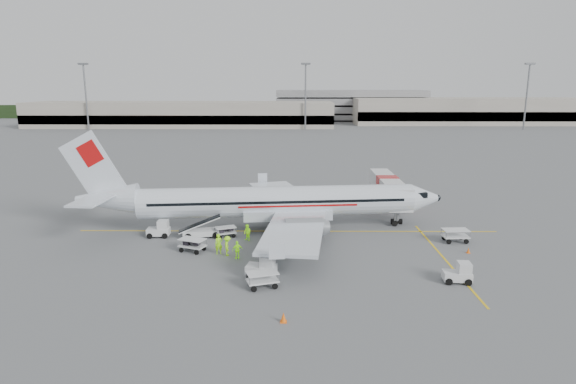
{
  "coord_description": "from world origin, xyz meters",
  "views": [
    {
      "loc": [
        0.41,
        -48.64,
        15.11
      ],
      "look_at": [
        0.0,
        2.0,
        3.8
      ],
      "focal_mm": 30.0,
      "sensor_mm": 36.0,
      "label": 1
    }
  ],
  "objects_px": {
    "aircraft": "(277,181)",
    "tug_fore": "(457,272)",
    "jet_bridge": "(387,194)",
    "belt_loader": "(202,224)",
    "tug_mid": "(261,266)",
    "tug_aft": "(158,229)"
  },
  "relations": [
    {
      "from": "tug_fore",
      "to": "jet_bridge",
      "type": "bearing_deg",
      "value": 97.89
    },
    {
      "from": "belt_loader",
      "to": "tug_mid",
      "type": "bearing_deg",
      "value": -67.74
    },
    {
      "from": "belt_loader",
      "to": "tug_aft",
      "type": "xyz_separation_m",
      "value": [
        -4.42,
        0.0,
        -0.51
      ]
    },
    {
      "from": "tug_aft",
      "to": "jet_bridge",
      "type": "bearing_deg",
      "value": 20.57
    },
    {
      "from": "jet_bridge",
      "to": "aircraft",
      "type": "bearing_deg",
      "value": -149.1
    },
    {
      "from": "jet_bridge",
      "to": "tug_aft",
      "type": "distance_m",
      "value": 27.34
    },
    {
      "from": "jet_bridge",
      "to": "tug_fore",
      "type": "relative_size",
      "value": 7.57
    },
    {
      "from": "belt_loader",
      "to": "tug_mid",
      "type": "height_order",
      "value": "belt_loader"
    },
    {
      "from": "aircraft",
      "to": "tug_fore",
      "type": "bearing_deg",
      "value": -49.72
    },
    {
      "from": "belt_loader",
      "to": "tug_aft",
      "type": "height_order",
      "value": "belt_loader"
    },
    {
      "from": "tug_mid",
      "to": "tug_aft",
      "type": "distance_m",
      "value": 15.17
    },
    {
      "from": "aircraft",
      "to": "belt_loader",
      "type": "bearing_deg",
      "value": -166.04
    },
    {
      "from": "jet_bridge",
      "to": "tug_mid",
      "type": "height_order",
      "value": "jet_bridge"
    },
    {
      "from": "tug_fore",
      "to": "tug_aft",
      "type": "relative_size",
      "value": 0.96
    },
    {
      "from": "tug_mid",
      "to": "jet_bridge",
      "type": "bearing_deg",
      "value": 66.94
    },
    {
      "from": "aircraft",
      "to": "belt_loader",
      "type": "xyz_separation_m",
      "value": [
        -7.6,
        -2.69,
        -3.87
      ]
    },
    {
      "from": "jet_bridge",
      "to": "tug_fore",
      "type": "distance_m",
      "value": 22.05
    },
    {
      "from": "tug_fore",
      "to": "tug_mid",
      "type": "height_order",
      "value": "tug_mid"
    },
    {
      "from": "aircraft",
      "to": "tug_aft",
      "type": "relative_size",
      "value": 17.07
    },
    {
      "from": "aircraft",
      "to": "tug_aft",
      "type": "xyz_separation_m",
      "value": [
        -12.02,
        -2.69,
        -4.38
      ]
    },
    {
      "from": "belt_loader",
      "to": "tug_aft",
      "type": "relative_size",
      "value": 2.27
    },
    {
      "from": "jet_bridge",
      "to": "tug_fore",
      "type": "bearing_deg",
      "value": -86.8
    }
  ]
}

